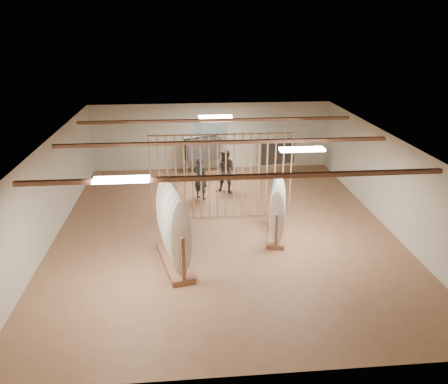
{
  "coord_description": "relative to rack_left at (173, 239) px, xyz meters",
  "views": [
    {
      "loc": [
        -1.09,
        -12.03,
        5.91
      ],
      "look_at": [
        0.0,
        0.0,
        1.2
      ],
      "focal_mm": 35.0,
      "sensor_mm": 36.0,
      "label": 1
    }
  ],
  "objects": [
    {
      "name": "ceiling_slats",
      "position": [
        1.48,
        1.96,
        1.99
      ],
      "size": [
        9.5,
        6.12,
        0.1
      ],
      "primitive_type": "cube",
      "color": "#8F5B41",
      "rests_on": "ground"
    },
    {
      "name": "clothing_rack_a",
      "position": [
        1.07,
        7.24,
        0.34
      ],
      "size": [
        1.47,
        0.8,
        1.64
      ],
      "rotation": [
        0.0,
        0.0,
        0.31
      ],
      "color": "silver",
      "rests_on": "floor"
    },
    {
      "name": "floor",
      "position": [
        1.48,
        1.96,
        -0.73
      ],
      "size": [
        12.0,
        12.0,
        0.0
      ],
      "primitive_type": "plane",
      "color": "#946647",
      "rests_on": "ground"
    },
    {
      "name": "wall_right",
      "position": [
        6.48,
        1.96,
        0.67
      ],
      "size": [
        0.0,
        12.0,
        12.0
      ],
      "primitive_type": "plane",
      "rotation": [
        1.57,
        0.0,
        -1.57
      ],
      "color": "beige",
      "rests_on": "ground"
    },
    {
      "name": "wall_back",
      "position": [
        1.48,
        7.96,
        0.67
      ],
      "size": [
        12.0,
        0.0,
        12.0
      ],
      "primitive_type": "plane",
      "rotation": [
        1.57,
        0.0,
        0.0
      ],
      "color": "beige",
      "rests_on": "ground"
    },
    {
      "name": "wall_left",
      "position": [
        -3.52,
        1.96,
        0.67
      ],
      "size": [
        0.0,
        12.0,
        12.0
      ],
      "primitive_type": "plane",
      "rotation": [
        1.57,
        0.0,
        1.57
      ],
      "color": "beige",
      "rests_on": "ground"
    },
    {
      "name": "light_panels",
      "position": [
        1.48,
        1.96,
        2.01
      ],
      "size": [
        1.2,
        0.35,
        0.06
      ],
      "primitive_type": "cube",
      "color": "white",
      "rests_on": "ground"
    },
    {
      "name": "poster",
      "position": [
        1.48,
        7.94,
        0.87
      ],
      "size": [
        1.4,
        0.03,
        0.9
      ],
      "primitive_type": "cube",
      "color": "#306AA8",
      "rests_on": "ground"
    },
    {
      "name": "rack_left",
      "position": [
        0.0,
        0.0,
        0.0
      ],
      "size": [
        1.09,
        2.32,
        2.14
      ],
      "rotation": [
        0.0,
        0.0,
        0.23
      ],
      "color": "#8F5B41",
      "rests_on": "floor"
    },
    {
      "name": "rack_right",
      "position": [
        2.96,
        1.21,
        -0.13
      ],
      "size": [
        0.83,
        1.6,
        1.77
      ],
      "rotation": [
        0.0,
        0.0,
        -0.23
      ],
      "color": "#8F5B41",
      "rests_on": "floor"
    },
    {
      "name": "bamboo_partition",
      "position": [
        1.48,
        2.76,
        0.67
      ],
      "size": [
        4.45,
        0.05,
        2.78
      ],
      "color": "tan",
      "rests_on": "ground"
    },
    {
      "name": "wall_front",
      "position": [
        1.48,
        -4.04,
        0.67
      ],
      "size": [
        12.0,
        0.0,
        12.0
      ],
      "primitive_type": "plane",
      "rotation": [
        -1.57,
        0.0,
        0.0
      ],
      "color": "beige",
      "rests_on": "ground"
    },
    {
      "name": "shopper_a",
      "position": [
        0.87,
        4.47,
        0.14
      ],
      "size": [
        0.77,
        0.73,
        1.74
      ],
      "primitive_type": "imported",
      "rotation": [
        0.0,
        0.0,
        2.49
      ],
      "color": "#27292F",
      "rests_on": "floor"
    },
    {
      "name": "clothing_rack_b",
      "position": [
        4.01,
        6.55,
        0.33
      ],
      "size": [
        1.5,
        0.66,
        1.63
      ],
      "rotation": [
        0.0,
        0.0,
        0.21
      ],
      "color": "silver",
      "rests_on": "floor"
    },
    {
      "name": "shopper_b",
      "position": [
        1.83,
        4.92,
        0.21
      ],
      "size": [
        1.12,
        1.02,
        1.89
      ],
      "primitive_type": "imported",
      "rotation": [
        0.0,
        0.0,
        -0.43
      ],
      "color": "#39312C",
      "rests_on": "floor"
    },
    {
      "name": "ceiling",
      "position": [
        1.48,
        1.96,
        2.07
      ],
      "size": [
        12.0,
        12.0,
        0.0
      ],
      "primitive_type": "plane",
      "rotation": [
        3.14,
        0.0,
        0.0
      ],
      "color": "gray",
      "rests_on": "ground"
    }
  ]
}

